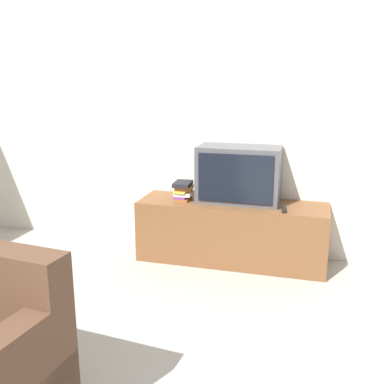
{
  "coord_description": "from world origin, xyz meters",
  "views": [
    {
      "loc": [
        0.82,
        -0.99,
        1.6
      ],
      "look_at": [
        -0.12,
        2.37,
        0.71
      ],
      "focal_mm": 42.0,
      "sensor_mm": 36.0,
      "label": 1
    }
  ],
  "objects_px": {
    "tv_stand": "(232,232)",
    "television": "(239,174)",
    "book_stack": "(183,190)",
    "remote_on_stand": "(284,209)"
  },
  "relations": [
    {
      "from": "television",
      "to": "book_stack",
      "type": "xyz_separation_m",
      "value": [
        -0.49,
        -0.06,
        -0.16
      ]
    },
    {
      "from": "tv_stand",
      "to": "television",
      "type": "bearing_deg",
      "value": 54.52
    },
    {
      "from": "television",
      "to": "book_stack",
      "type": "bearing_deg",
      "value": -172.46
    },
    {
      "from": "television",
      "to": "remote_on_stand",
      "type": "height_order",
      "value": "television"
    },
    {
      "from": "television",
      "to": "remote_on_stand",
      "type": "xyz_separation_m",
      "value": [
        0.41,
        -0.17,
        -0.23
      ]
    },
    {
      "from": "tv_stand",
      "to": "book_stack",
      "type": "bearing_deg",
      "value": -179.2
    },
    {
      "from": "book_stack",
      "to": "remote_on_stand",
      "type": "distance_m",
      "value": 0.91
    },
    {
      "from": "tv_stand",
      "to": "television",
      "type": "distance_m",
      "value": 0.52
    },
    {
      "from": "television",
      "to": "tv_stand",
      "type": "bearing_deg",
      "value": -125.48
    },
    {
      "from": "remote_on_stand",
      "to": "book_stack",
      "type": "bearing_deg",
      "value": 173.12
    }
  ]
}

